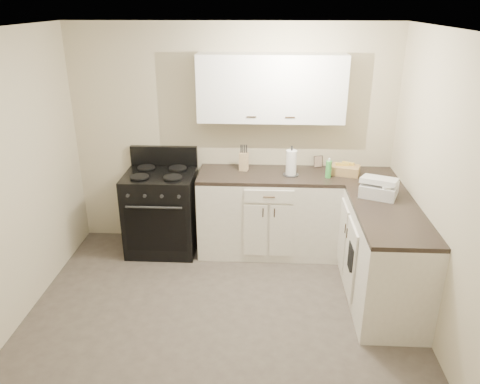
# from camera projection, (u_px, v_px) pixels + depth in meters

# --- Properties ---
(floor) EXTENTS (3.60, 3.60, 0.00)m
(floor) POSITION_uv_depth(u_px,v_px,m) (219.00, 332.00, 4.09)
(floor) COLOR #473F38
(floor) RESTS_ON ground
(ceiling) EXTENTS (3.60, 3.60, 0.00)m
(ceiling) POSITION_uv_depth(u_px,v_px,m) (213.00, 32.00, 3.14)
(ceiling) COLOR white
(ceiling) RESTS_ON wall_back
(wall_back) EXTENTS (3.60, 0.00, 3.60)m
(wall_back) POSITION_uv_depth(u_px,v_px,m) (232.00, 138.00, 5.28)
(wall_back) COLOR beige
(wall_back) RESTS_ON ground
(wall_right) EXTENTS (0.00, 3.60, 3.60)m
(wall_right) POSITION_uv_depth(u_px,v_px,m) (453.00, 207.00, 3.53)
(wall_right) COLOR beige
(wall_right) RESTS_ON ground
(wall_front) EXTENTS (3.60, 0.00, 3.60)m
(wall_front) POSITION_uv_depth(u_px,v_px,m) (174.00, 374.00, 1.96)
(wall_front) COLOR beige
(wall_front) RESTS_ON ground
(base_cabinets_back) EXTENTS (1.55, 0.60, 0.90)m
(base_cabinets_back) POSITION_uv_depth(u_px,v_px,m) (268.00, 214.00, 5.29)
(base_cabinets_back) COLOR white
(base_cabinets_back) RESTS_ON floor
(base_cabinets_right) EXTENTS (0.60, 1.90, 0.90)m
(base_cabinets_right) POSITION_uv_depth(u_px,v_px,m) (377.00, 245.00, 4.63)
(base_cabinets_right) COLOR white
(base_cabinets_right) RESTS_ON floor
(countertop_back) EXTENTS (1.55, 0.60, 0.04)m
(countertop_back) POSITION_uv_depth(u_px,v_px,m) (269.00, 175.00, 5.11)
(countertop_back) COLOR black
(countertop_back) RESTS_ON base_cabinets_back
(countertop_right) EXTENTS (0.60, 1.90, 0.04)m
(countertop_right) POSITION_uv_depth(u_px,v_px,m) (382.00, 201.00, 4.46)
(countertop_right) COLOR black
(countertop_right) RESTS_ON base_cabinets_right
(upper_cabinets) EXTENTS (1.55, 0.30, 0.70)m
(upper_cabinets) POSITION_uv_depth(u_px,v_px,m) (271.00, 88.00, 4.90)
(upper_cabinets) COLOR white
(upper_cabinets) RESTS_ON wall_back
(stove) EXTENTS (0.77, 0.66, 0.93)m
(stove) POSITION_uv_depth(u_px,v_px,m) (162.00, 212.00, 5.32)
(stove) COLOR black
(stove) RESTS_ON floor
(knife_block) EXTENTS (0.11, 0.10, 0.20)m
(knife_block) POSITION_uv_depth(u_px,v_px,m) (244.00, 161.00, 5.17)
(knife_block) COLOR #D6B083
(knife_block) RESTS_ON countertop_back
(paper_towel) EXTENTS (0.13, 0.13, 0.28)m
(paper_towel) POSITION_uv_depth(u_px,v_px,m) (291.00, 163.00, 5.01)
(paper_towel) COLOR white
(paper_towel) RESTS_ON countertop_back
(soap_bottle) EXTENTS (0.07, 0.07, 0.18)m
(soap_bottle) POSITION_uv_depth(u_px,v_px,m) (328.00, 169.00, 4.96)
(soap_bottle) COLOR green
(soap_bottle) RESTS_ON countertop_back
(picture_frame) EXTENTS (0.11, 0.06, 0.13)m
(picture_frame) POSITION_uv_depth(u_px,v_px,m) (318.00, 161.00, 5.29)
(picture_frame) COLOR black
(picture_frame) RESTS_ON countertop_back
(wicker_basket) EXTENTS (0.34, 0.27, 0.10)m
(wicker_basket) POSITION_uv_depth(u_px,v_px,m) (345.00, 170.00, 5.07)
(wicker_basket) COLOR #A98850
(wicker_basket) RESTS_ON countertop_right
(countertop_grill) EXTENTS (0.42, 0.41, 0.12)m
(countertop_grill) POSITION_uv_depth(u_px,v_px,m) (379.00, 189.00, 4.52)
(countertop_grill) COLOR white
(countertop_grill) RESTS_ON countertop_right
(glass_jar) EXTENTS (0.11, 0.11, 0.15)m
(glass_jar) POSITION_uv_depth(u_px,v_px,m) (386.00, 193.00, 4.39)
(glass_jar) COLOR silver
(glass_jar) RESTS_ON countertop_right
(oven_mitt_near) EXTENTS (0.02, 0.13, 0.22)m
(oven_mitt_near) POSITION_uv_depth(u_px,v_px,m) (352.00, 259.00, 4.24)
(oven_mitt_near) COLOR black
(oven_mitt_near) RESTS_ON base_cabinets_right
(oven_mitt_far) EXTENTS (0.02, 0.15, 0.26)m
(oven_mitt_far) POSITION_uv_depth(u_px,v_px,m) (351.00, 257.00, 4.30)
(oven_mitt_far) COLOR black
(oven_mitt_far) RESTS_ON base_cabinets_right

